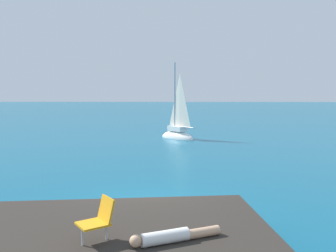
# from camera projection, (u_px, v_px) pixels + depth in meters

# --- Properties ---
(ground_plane) EXTENTS (160.00, 160.00, 0.00)m
(ground_plane) POSITION_uv_depth(u_px,v_px,m) (144.00, 208.00, 11.22)
(ground_plane) COLOR #0F5675
(boulder_seaward) EXTENTS (1.01, 1.21, 0.81)m
(boulder_seaward) POSITION_uv_depth(u_px,v_px,m) (46.00, 221.00, 10.13)
(boulder_seaward) COLOR #2C2926
(boulder_seaward) RESTS_ON ground
(boulder_inland) EXTENTS (1.42, 1.47, 0.91)m
(boulder_inland) POSITION_uv_depth(u_px,v_px,m) (66.00, 231.00, 9.38)
(boulder_inland) COLOR #272321
(boulder_inland) RESTS_ON ground
(sailboat_near) EXTENTS (2.80, 2.99, 5.82)m
(sailboat_near) POSITION_uv_depth(u_px,v_px,m) (177.00, 134.00, 26.33)
(sailboat_near) COLOR white
(sailboat_near) RESTS_ON ground
(person_sunbather) EXTENTS (1.66, 0.86, 0.25)m
(person_sunbather) POSITION_uv_depth(u_px,v_px,m) (172.00, 236.00, 6.79)
(person_sunbather) COLOR white
(person_sunbather) RESTS_ON shore_ledge
(beach_chair) EXTENTS (0.76, 0.73, 0.80)m
(beach_chair) POSITION_uv_depth(u_px,v_px,m) (99.00, 218.00, 6.80)
(beach_chair) COLOR orange
(beach_chair) RESTS_ON shore_ledge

